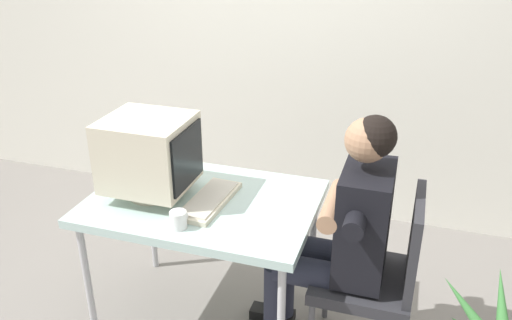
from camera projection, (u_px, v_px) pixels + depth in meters
ground_plane at (209, 316)px, 2.91m from camera, size 12.00×12.00×0.00m
wall_back at (326, 2)px, 3.41m from camera, size 8.00×0.10×3.00m
desk at (204, 208)px, 2.62m from camera, size 1.11×0.78×0.74m
crt_monitor at (149, 153)px, 2.54m from camera, size 0.41×0.37×0.41m
keyboard at (210, 200)px, 2.56m from camera, size 0.19×0.44×0.03m
office_chair at (379, 271)px, 2.45m from camera, size 0.46×0.46×0.91m
person_seated at (341, 231)px, 2.43m from camera, size 0.68×0.57×1.26m
desk_mug at (179, 220)px, 2.34m from camera, size 0.08×0.09×0.08m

